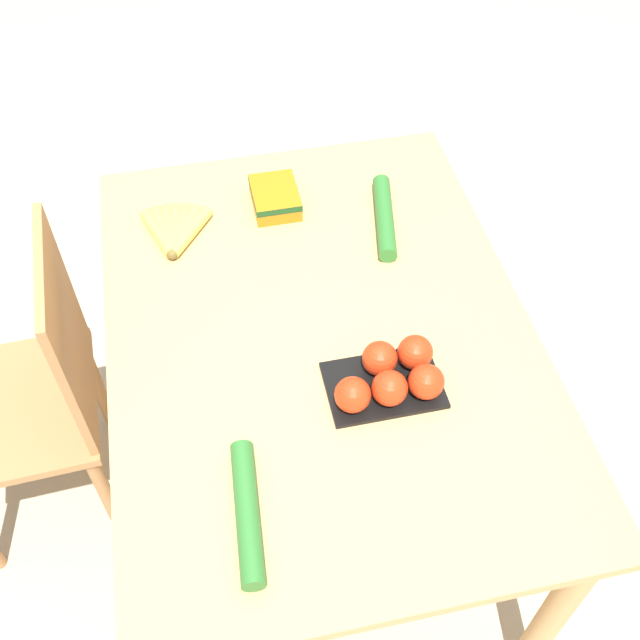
# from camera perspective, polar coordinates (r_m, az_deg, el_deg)

# --- Properties ---
(ground_plane) EXTENTS (12.00, 12.00, 0.00)m
(ground_plane) POSITION_cam_1_polar(r_m,az_deg,el_deg) (2.26, 0.00, -12.92)
(ground_plane) COLOR #B7A88E
(dining_table) EXTENTS (1.26, 0.92, 0.76)m
(dining_table) POSITION_cam_1_polar(r_m,az_deg,el_deg) (1.71, 0.00, -2.86)
(dining_table) COLOR tan
(dining_table) RESTS_ON ground_plane
(chair) EXTENTS (0.44, 0.42, 0.91)m
(chair) POSITION_cam_1_polar(r_m,az_deg,el_deg) (1.99, -20.70, -5.37)
(chair) COLOR #A87547
(chair) RESTS_ON ground_plane
(banana_bunch) EXTENTS (0.18, 0.18, 0.03)m
(banana_bunch) POSITION_cam_1_polar(r_m,az_deg,el_deg) (1.85, -11.02, 6.63)
(banana_bunch) COLOR brown
(banana_bunch) RESTS_ON dining_table
(tomato_pack) EXTENTS (0.16, 0.23, 0.08)m
(tomato_pack) POSITION_cam_1_polar(r_m,az_deg,el_deg) (1.51, 5.45, -4.30)
(tomato_pack) COLOR black
(tomato_pack) RESTS_ON dining_table
(carrot_bag) EXTENTS (0.15, 0.11, 0.05)m
(carrot_bag) POSITION_cam_1_polar(r_m,az_deg,el_deg) (1.89, -3.45, 9.37)
(carrot_bag) COLOR orange
(carrot_bag) RESTS_ON dining_table
(cucumber_near) EXTENTS (0.28, 0.10, 0.04)m
(cucumber_near) POSITION_cam_1_polar(r_m,az_deg,el_deg) (1.85, 4.93, 7.84)
(cucumber_near) COLOR #2D702D
(cucumber_near) RESTS_ON dining_table
(cucumber_far) EXTENTS (0.27, 0.06, 0.04)m
(cucumber_far) POSITION_cam_1_polar(r_m,az_deg,el_deg) (1.38, -5.56, -14.35)
(cucumber_far) COLOR #2D702D
(cucumber_far) RESTS_ON dining_table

